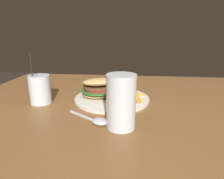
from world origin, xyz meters
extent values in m
cube|color=brown|center=(0.00, 0.00, 0.71)|extent=(1.41, 1.40, 0.03)
cylinder|color=brown|center=(0.63, -0.63, 0.34)|extent=(0.09, 0.09, 0.69)
cylinder|color=silver|center=(0.09, -0.24, 0.73)|extent=(0.30, 0.30, 0.01)
ellipsoid|color=tan|center=(0.14, -0.25, 0.74)|extent=(0.16, 0.15, 0.02)
cylinder|color=#2D6628|center=(0.14, -0.25, 0.76)|extent=(0.18, 0.18, 0.01)
cylinder|color=red|center=(0.14, -0.25, 0.77)|extent=(0.15, 0.15, 0.01)
cylinder|color=brown|center=(0.14, -0.25, 0.78)|extent=(0.16, 0.16, 0.01)
ellipsoid|color=tan|center=(0.14, -0.23, 0.80)|extent=(0.17, 0.15, 0.05)
cube|color=gold|center=(0.03, -0.24, 0.75)|extent=(0.06, 0.08, 0.03)
cube|color=gold|center=(-0.01, -0.23, 0.74)|extent=(0.03, 0.07, 0.03)
cube|color=gold|center=(-0.03, -0.27, 0.74)|extent=(0.07, 0.02, 0.03)
cube|color=gold|center=(0.03, -0.24, 0.75)|extent=(0.07, 0.05, 0.03)
cube|color=gold|center=(0.03, -0.24, 0.74)|extent=(0.08, 0.04, 0.01)
cube|color=gold|center=(0.03, -0.24, 0.76)|extent=(0.02, 0.07, 0.01)
cube|color=gold|center=(0.03, -0.24, 0.75)|extent=(0.04, 0.06, 0.03)
cube|color=gold|center=(0.02, -0.24, 0.75)|extent=(0.05, 0.04, 0.02)
cube|color=gold|center=(0.00, -0.19, 0.74)|extent=(0.04, 0.05, 0.03)
cube|color=gold|center=(-0.02, -0.22, 0.74)|extent=(0.03, 0.08, 0.02)
cube|color=gold|center=(0.05, -0.27, 0.74)|extent=(0.06, 0.04, 0.02)
cube|color=gold|center=(0.05, -0.26, 0.74)|extent=(0.07, 0.05, 0.03)
cube|color=gold|center=(0.05, -0.24, 0.76)|extent=(0.03, 0.07, 0.02)
cube|color=gold|center=(0.04, -0.25, 0.74)|extent=(0.06, 0.02, 0.02)
cylinder|color=silver|center=(0.04, -0.01, 0.80)|extent=(0.08, 0.08, 0.16)
cylinder|color=#B26B19|center=(0.04, -0.01, 0.78)|extent=(0.07, 0.07, 0.12)
cylinder|color=silver|center=(0.36, -0.17, 0.78)|extent=(0.08, 0.08, 0.11)
cylinder|color=orange|center=(0.36, -0.17, 0.77)|extent=(0.07, 0.07, 0.10)
cylinder|color=black|center=(0.38, -0.16, 0.82)|extent=(0.03, 0.04, 0.20)
ellipsoid|color=silver|center=(0.10, -0.02, 0.73)|extent=(0.07, 0.07, 0.01)
cube|color=silver|center=(0.17, -0.07, 0.72)|extent=(0.11, 0.08, 0.00)
camera|label=1|loc=(0.01, 0.48, 0.99)|focal=30.00mm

